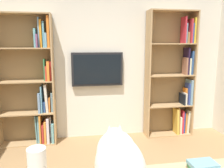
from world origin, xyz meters
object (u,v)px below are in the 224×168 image
object	(u,v)px
bookshelf_left	(175,78)
desk_book_stack	(203,167)
wall_mounted_tv	(97,69)
bookshelf_right	(33,86)
cat	(119,163)

from	to	relation	value
bookshelf_left	desk_book_stack	xyz separation A→B (m)	(0.88, 2.39, -0.25)
bookshelf_left	wall_mounted_tv	size ratio (longest dim) A/B	2.51
bookshelf_left	wall_mounted_tv	world-z (taller)	bookshelf_left
bookshelf_left	bookshelf_right	xyz separation A→B (m)	(2.40, 0.00, -0.07)
wall_mounted_tv	cat	size ratio (longest dim) A/B	1.36
cat	desk_book_stack	size ratio (longest dim) A/B	3.04
bookshelf_right	wall_mounted_tv	size ratio (longest dim) A/B	2.41
bookshelf_left	bookshelf_right	size ratio (longest dim) A/B	1.04
bookshelf_right	cat	size ratio (longest dim) A/B	3.27
bookshelf_right	bookshelf_left	bearing A→B (deg)	-179.98
wall_mounted_tv	cat	xyz separation A→B (m)	(0.14, 2.59, -0.27)
bookshelf_right	desk_book_stack	size ratio (longest dim) A/B	9.94
cat	desk_book_stack	xyz separation A→B (m)	(-0.62, -0.11, -0.15)
bookshelf_left	wall_mounted_tv	bearing A→B (deg)	-3.45
bookshelf_right	wall_mounted_tv	xyz separation A→B (m)	(-1.04, -0.08, 0.24)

